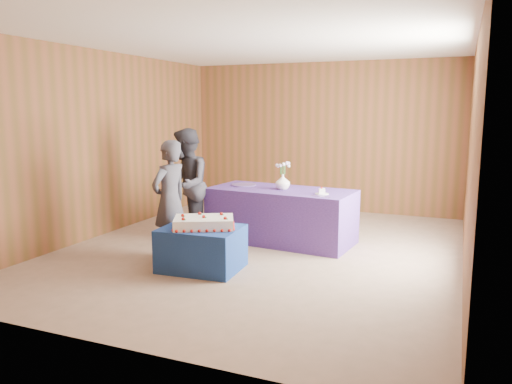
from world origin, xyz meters
The scene contains 13 objects.
ground centered at (0.00, 0.00, 0.00)m, with size 6.00×6.00×0.00m, color gray.
room_shell centered at (0.00, 0.00, 1.80)m, with size 5.04×6.04×2.72m.
cake_table centered at (-0.34, -1.02, 0.25)m, with size 0.90×0.70×0.50m, color #1B3C97.
serving_table centered at (0.10, 0.52, 0.38)m, with size 2.00×0.90×0.75m, color #5C3798.
sheet_cake centered at (-0.30, -1.02, 0.56)m, with size 0.84×0.73×0.16m.
vase centered at (0.13, 0.50, 0.86)m, with size 0.20×0.20×0.21m, color white.
flower_spray centered at (0.13, 0.50, 1.10)m, with size 0.21×0.21×0.16m.
platter centered at (-0.52, 0.62, 0.76)m, with size 0.36×0.36×0.02m, color #6A4E9D.
plate centered at (0.74, 0.31, 0.76)m, with size 0.18×0.18×0.01m, color silver.
cake_slice centered at (0.74, 0.31, 0.80)m, with size 0.10×0.09×0.09m.
knife centered at (0.77, 0.13, 0.75)m, with size 0.26×0.02×0.00m, color silver.
guest_left centered at (-0.90, -0.79, 0.74)m, with size 0.54×0.36×1.49m, color #3D3D48.
guest_right centered at (-1.16, 0.06, 0.80)m, with size 0.78×0.60×1.59m, color #303039.
Camera 1 is at (2.40, -5.98, 1.85)m, focal length 35.00 mm.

